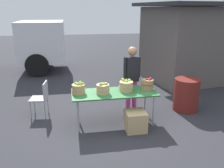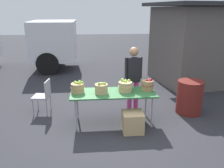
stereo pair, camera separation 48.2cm
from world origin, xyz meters
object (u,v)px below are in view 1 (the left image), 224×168
(folding_chair, at_px, (41,96))
(trash_barrel, at_px, (186,95))
(vendor_adult, at_px, (132,74))
(apple_basket_green_0, at_px, (79,88))
(apple_basket_green_2, at_px, (126,86))
(apple_basket_red_0, at_px, (148,84))
(market_table, at_px, (114,94))
(produce_crate, at_px, (135,121))
(apple_basket_green_1, at_px, (103,89))

(folding_chair, xyz_separation_m, trash_barrel, (3.64, -0.30, -0.09))
(vendor_adult, bearing_deg, trash_barrel, 165.62)
(apple_basket_green_0, xyz_separation_m, vendor_adult, (1.34, 0.52, 0.12))
(apple_basket_green_2, relative_size, vendor_adult, 0.20)
(trash_barrel, bearing_deg, apple_basket_red_0, -164.47)
(market_table, relative_size, trash_barrel, 2.26)
(market_table, distance_m, produce_crate, 0.76)
(apple_basket_red_0, bearing_deg, vendor_adult, 115.24)
(folding_chair, bearing_deg, market_table, 74.84)
(apple_basket_green_1, bearing_deg, apple_basket_green_2, 8.25)
(vendor_adult, relative_size, folding_chair, 1.94)
(apple_basket_green_2, height_order, apple_basket_red_0, apple_basket_green_2)
(market_table, bearing_deg, apple_basket_green_2, 9.19)
(apple_basket_green_0, relative_size, apple_basket_red_0, 1.09)
(apple_basket_green_1, height_order, folding_chair, apple_basket_green_1)
(market_table, distance_m, folding_chair, 1.82)
(market_table, relative_size, apple_basket_red_0, 6.66)
(apple_basket_green_1, distance_m, apple_basket_red_0, 1.07)
(apple_basket_green_1, relative_size, apple_basket_green_2, 0.93)
(market_table, height_order, apple_basket_green_2, apple_basket_green_2)
(apple_basket_green_0, height_order, folding_chair, apple_basket_green_0)
(market_table, distance_m, trash_barrel, 2.02)
(vendor_adult, distance_m, trash_barrel, 1.53)
(produce_crate, bearing_deg, apple_basket_green_2, 102.02)
(vendor_adult, bearing_deg, apple_basket_green_0, 14.75)
(apple_basket_green_0, xyz_separation_m, trash_barrel, (2.75, 0.33, -0.45))
(apple_basket_green_0, bearing_deg, apple_basket_red_0, 0.20)
(apple_basket_green_1, xyz_separation_m, vendor_adult, (0.82, 0.62, 0.12))
(apple_basket_green_1, height_order, trash_barrel, apple_basket_green_1)
(apple_basket_green_2, distance_m, apple_basket_red_0, 0.52)
(apple_basket_red_0, xyz_separation_m, produce_crate, (-0.41, -0.51, -0.66))
(apple_basket_green_2, xyz_separation_m, folding_chair, (-1.96, 0.65, -0.37))
(apple_basket_green_0, bearing_deg, apple_basket_green_2, -1.12)
(produce_crate, bearing_deg, trash_barrel, 27.85)
(apple_basket_green_2, bearing_deg, apple_basket_red_0, 2.91)
(apple_basket_green_1, relative_size, folding_chair, 0.36)
(apple_basket_green_0, relative_size, folding_chair, 0.36)
(apple_basket_red_0, bearing_deg, trash_barrel, 15.53)
(market_table, relative_size, apple_basket_green_2, 5.77)
(apple_basket_green_0, bearing_deg, market_table, -4.78)
(vendor_adult, bearing_deg, folding_chair, -9.20)
(folding_chair, distance_m, produce_crate, 2.37)
(vendor_adult, bearing_deg, apple_basket_green_1, 30.79)
(apple_basket_green_1, relative_size, apple_basket_red_0, 1.08)
(apple_basket_red_0, bearing_deg, folding_chair, 165.90)
(apple_basket_green_0, distance_m, trash_barrel, 2.81)
(apple_basket_green_0, relative_size, apple_basket_green_1, 1.01)
(apple_basket_green_1, relative_size, produce_crate, 0.70)
(apple_basket_green_0, height_order, apple_basket_green_2, apple_basket_green_2)
(folding_chair, distance_m, trash_barrel, 3.65)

